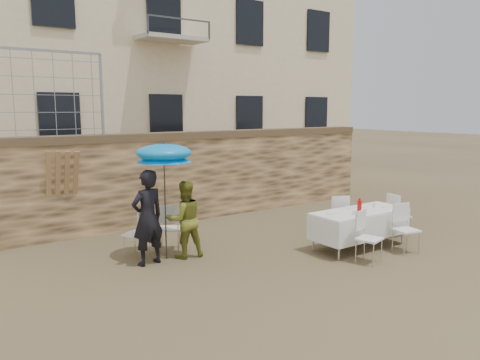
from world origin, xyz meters
TOP-DOWN VIEW (x-y plane):
  - ground at (0.00, 0.00)m, footprint 80.00×80.00m
  - stone_wall at (0.00, 5.00)m, footprint 13.00×0.50m
  - chain_link_fence at (-3.00, 5.00)m, footprint 3.20×0.06m
  - man_suit at (-1.56, 2.30)m, footprint 0.70×0.53m
  - woman_dress at (-0.81, 2.30)m, footprint 0.79×0.66m
  - umbrella at (-1.16, 2.40)m, footprint 1.06×1.06m
  - couple_chair_left at (-1.56, 2.85)m, footprint 0.67×0.67m
  - couple_chair_right at (-0.86, 2.85)m, footprint 0.66×0.66m
  - banquet_table at (2.40, 0.81)m, footprint 2.10×0.85m
  - soda_bottle at (2.20, 0.66)m, footprint 0.09×0.09m
  - table_chair_front_left at (1.80, 0.06)m, footprint 0.59×0.59m
  - table_chair_front_right at (2.90, 0.06)m, footprint 0.57×0.57m
  - table_chair_back at (2.60, 1.61)m, footprint 0.65×0.65m
  - table_chair_side at (3.80, 0.91)m, footprint 0.55×0.55m
  - wood_planks at (-2.40, 4.77)m, footprint 0.70×0.20m

SIDE VIEW (x-z plane):
  - ground at x=0.00m, z-range 0.00..0.00m
  - couple_chair_left at x=-1.56m, z-range 0.00..0.96m
  - couple_chair_right at x=-0.86m, z-range 0.00..0.96m
  - table_chair_front_left at x=1.80m, z-range 0.00..0.96m
  - table_chair_front_right at x=2.90m, z-range 0.00..0.96m
  - table_chair_back at x=2.60m, z-range 0.00..0.96m
  - table_chair_side at x=3.80m, z-range 0.00..0.96m
  - banquet_table at x=2.40m, z-range 0.34..1.12m
  - woman_dress at x=-0.81m, z-range 0.00..1.48m
  - man_suit at x=-1.56m, z-range 0.00..1.75m
  - soda_bottle at x=2.20m, z-range 0.77..1.04m
  - wood_planks at x=-2.40m, z-range 0.00..2.00m
  - stone_wall at x=0.00m, z-range 0.00..2.20m
  - umbrella at x=-1.16m, z-range 0.92..2.99m
  - chain_link_fence at x=-3.00m, z-range 2.20..4.00m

